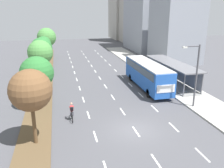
# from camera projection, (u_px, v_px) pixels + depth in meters

# --- Properties ---
(ground_plane) EXTENTS (140.00, 140.00, 0.00)m
(ground_plane) POSITION_uv_depth(u_px,v_px,m) (135.00, 130.00, 20.27)
(ground_plane) COLOR #4C4C51
(median_strip) EXTENTS (2.60, 52.00, 0.12)m
(median_strip) POSITION_uv_depth(u_px,v_px,m) (44.00, 76.00, 37.04)
(median_strip) COLOR brown
(median_strip) RESTS_ON ground
(sidewalk_right) EXTENTS (4.50, 52.00, 0.15)m
(sidewalk_right) POSITION_uv_depth(u_px,v_px,m) (149.00, 69.00, 40.86)
(sidewalk_right) COLOR #ADAAA3
(sidewalk_right) RESTS_ON ground
(lane_divider_left) EXTENTS (0.14, 48.96, 0.01)m
(lane_divider_left) POSITION_uv_depth(u_px,v_px,m) (76.00, 76.00, 37.15)
(lane_divider_left) COLOR white
(lane_divider_left) RESTS_ON ground
(lane_divider_center) EXTENTS (0.14, 48.96, 0.01)m
(lane_divider_center) POSITION_uv_depth(u_px,v_px,m) (97.00, 74.00, 37.92)
(lane_divider_center) COLOR white
(lane_divider_center) RESTS_ON ground
(lane_divider_right) EXTENTS (0.14, 48.96, 0.01)m
(lane_divider_right) POSITION_uv_depth(u_px,v_px,m) (118.00, 73.00, 38.68)
(lane_divider_right) COLOR white
(lane_divider_right) RESTS_ON ground
(bus_shelter) EXTENTS (2.90, 12.08, 2.86)m
(bus_shelter) POSITION_uv_depth(u_px,v_px,m) (173.00, 70.00, 32.83)
(bus_shelter) COLOR gray
(bus_shelter) RESTS_ON sidewalk_right
(bus) EXTENTS (2.54, 11.29, 3.37)m
(bus) POSITION_uv_depth(u_px,v_px,m) (147.00, 73.00, 30.86)
(bus) COLOR #2356B2
(bus) RESTS_ON ground
(cyclist) EXTENTS (0.46, 1.82, 1.71)m
(cyclist) POSITION_uv_depth(u_px,v_px,m) (72.00, 112.00, 21.88)
(cyclist) COLOR black
(cyclist) RESTS_ON ground
(median_tree_nearest) EXTENTS (3.09, 3.09, 5.79)m
(median_tree_nearest) POSITION_uv_depth(u_px,v_px,m) (31.00, 91.00, 16.84)
(median_tree_nearest) COLOR brown
(median_tree_nearest) RESTS_ON median_strip
(median_tree_second) EXTENTS (3.39, 3.39, 5.40)m
(median_tree_second) POSITION_uv_depth(u_px,v_px,m) (37.00, 73.00, 23.65)
(median_tree_second) COLOR brown
(median_tree_second) RESTS_ON median_strip
(median_tree_third) EXTENTS (3.19, 3.19, 6.19)m
(median_tree_third) POSITION_uv_depth(u_px,v_px,m) (40.00, 53.00, 30.06)
(median_tree_third) COLOR brown
(median_tree_third) RESTS_ON median_strip
(median_tree_fourth) EXTENTS (3.38, 3.38, 5.75)m
(median_tree_fourth) POSITION_uv_depth(u_px,v_px,m) (41.00, 49.00, 36.82)
(median_tree_fourth) COLOR brown
(median_tree_fourth) RESTS_ON median_strip
(median_tree_fifth) EXTENTS (2.81, 2.81, 5.25)m
(median_tree_fifth) POSITION_uv_depth(u_px,v_px,m) (44.00, 44.00, 43.56)
(median_tree_fifth) COLOR brown
(median_tree_fifth) RESTS_ON median_strip
(median_tree_farthest) EXTENTS (3.97, 3.97, 6.29)m
(median_tree_farthest) POSITION_uv_depth(u_px,v_px,m) (47.00, 37.00, 50.16)
(median_tree_farthest) COLOR brown
(median_tree_farthest) RESTS_ON median_strip
(streetlight) EXTENTS (1.91, 0.24, 6.50)m
(streetlight) POSITION_uv_depth(u_px,v_px,m) (195.00, 72.00, 23.82)
(streetlight) COLOR #4C4C51
(streetlight) RESTS_ON sidewalk_right
(building_near_right) EXTENTS (7.64, 9.49, 13.18)m
(building_near_right) POSITION_uv_depth(u_px,v_px,m) (176.00, 28.00, 46.08)
(building_near_right) COLOR #8E939E
(building_near_right) RESTS_ON ground
(building_mid_right) EXTENTS (10.33, 15.56, 17.82)m
(building_mid_right) POSITION_uv_depth(u_px,v_px,m) (151.00, 15.00, 60.03)
(building_mid_right) COLOR #8E939E
(building_mid_right) RESTS_ON ground
(building_tall_right) EXTENTS (7.15, 12.96, 22.22)m
(building_tall_right) POSITION_uv_depth(u_px,v_px,m) (122.00, 7.00, 84.54)
(building_tall_right) COLOR #A39E93
(building_tall_right) RESTS_ON ground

